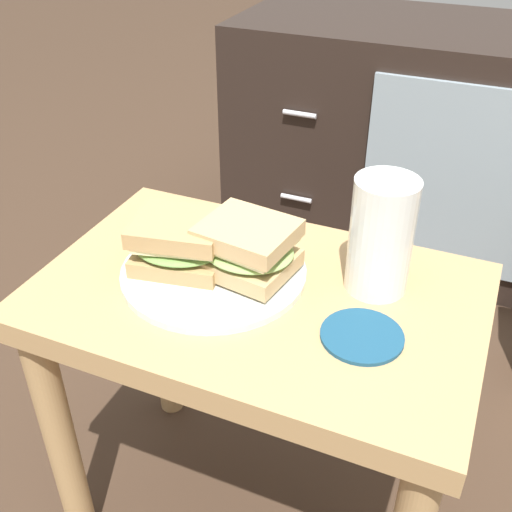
# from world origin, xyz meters

# --- Properties ---
(ground_plane) EXTENTS (8.00, 8.00, 0.00)m
(ground_plane) POSITION_xyz_m (0.00, 0.00, 0.00)
(ground_plane) COLOR #3D2B1E
(side_table) EXTENTS (0.56, 0.36, 0.46)m
(side_table) POSITION_xyz_m (0.00, 0.00, 0.37)
(side_table) COLOR tan
(side_table) RESTS_ON ground
(tv_cabinet) EXTENTS (0.96, 0.46, 0.58)m
(tv_cabinet) POSITION_xyz_m (0.06, 0.95, 0.29)
(tv_cabinet) COLOR black
(tv_cabinet) RESTS_ON ground
(plate) EXTENTS (0.24, 0.24, 0.01)m
(plate) POSITION_xyz_m (-0.06, 0.01, 0.47)
(plate) COLOR silver
(plate) RESTS_ON side_table
(sandwich_front) EXTENTS (0.14, 0.12, 0.07)m
(sandwich_front) POSITION_xyz_m (-0.11, -0.00, 0.50)
(sandwich_front) COLOR tan
(sandwich_front) RESTS_ON plate
(sandwich_back) EXTENTS (0.13, 0.12, 0.07)m
(sandwich_back) POSITION_xyz_m (-0.02, 0.02, 0.51)
(sandwich_back) COLOR tan
(sandwich_back) RESTS_ON plate
(beer_glass) EXTENTS (0.08, 0.08, 0.15)m
(beer_glass) POSITION_xyz_m (0.13, 0.07, 0.53)
(beer_glass) COLOR silver
(beer_glass) RESTS_ON side_table
(coaster) EXTENTS (0.10, 0.10, 0.01)m
(coaster) POSITION_xyz_m (0.15, -0.04, 0.46)
(coaster) COLOR navy
(coaster) RESTS_ON side_table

